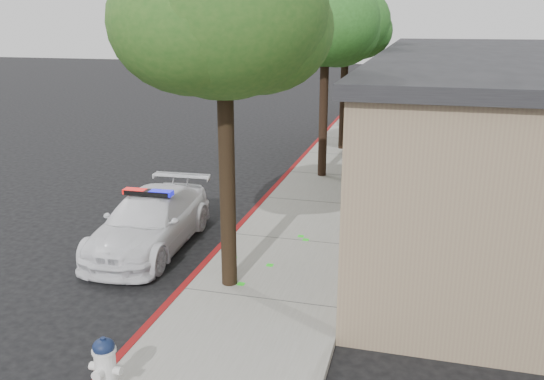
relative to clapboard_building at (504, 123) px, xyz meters
The scene contains 9 objects.
ground 11.42m from the clapboard_building, 126.62° to the right, with size 120.00×120.00×0.00m, color black.
sidewalk 8.13m from the clapboard_building, 130.31° to the right, with size 3.20×60.00×0.15m, color gray.
red_curb 9.18m from the clapboard_building, 137.85° to the right, with size 0.14×60.00×0.16m, color maroon.
clapboard_building is the anchor object (origin of this frame).
police_car 10.93m from the clapboard_building, 139.97° to the right, with size 1.98×4.48×1.40m.
fire_hydrant 13.84m from the clapboard_building, 117.45° to the right, with size 0.48×0.42×0.85m.
street_tree_near 10.77m from the clapboard_building, 124.08° to the right, with size 3.67×3.71×6.70m.
street_tree_mid 6.15m from the clapboard_building, behind, with size 3.33×3.45×6.35m.
street_tree_far 7.27m from the clapboard_building, 142.84° to the left, with size 3.38×3.41×6.28m.
Camera 1 is at (4.28, -9.10, 5.11)m, focal length 37.36 mm.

